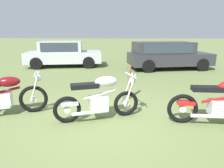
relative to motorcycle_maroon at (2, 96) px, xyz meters
The scene contains 7 objects.
ground_plane 2.44m from the motorcycle_maroon, ahead, with size 120.00×120.00×0.00m, color olive.
motorcycle_maroon is the anchor object (origin of this frame).
motorcycle_silver 2.31m from the motorcycle_maroon, ahead, with size 1.88×0.96×1.02m.
motorcycle_red 4.90m from the motorcycle_maroon, ahead, with size 2.13×0.64×1.02m.
car_silver 7.10m from the motorcycle_maroon, 95.12° to the left, with size 4.41×2.54×1.43m.
car_charcoal 8.29m from the motorcycle_maroon, 52.15° to the left, with size 4.52×2.62×1.43m.
fence_post_wooden 3.33m from the motorcycle_maroon, 24.94° to the left, with size 0.10×0.10×1.00m, color brown.
Camera 1 is at (0.45, -4.34, 1.94)m, focal length 32.21 mm.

